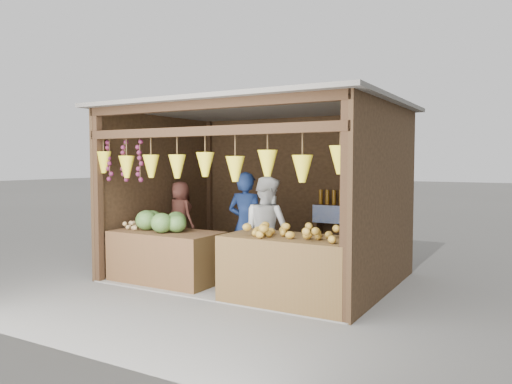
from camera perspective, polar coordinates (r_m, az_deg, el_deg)
ground at (r=7.92m, az=0.26°, el=-9.70°), size 80.00×80.00×0.00m
stall_structure at (r=7.69m, az=-0.11°, el=2.43°), size 4.30×3.30×2.66m
back_shelf at (r=8.51m, az=10.76°, el=-2.87°), size 1.25×0.32×1.32m
counter_left at (r=7.65m, az=-10.19°, el=-7.30°), size 1.65×0.85×0.77m
counter_right at (r=6.41m, az=3.89°, el=-8.92°), size 1.71×0.85×0.86m
stool at (r=8.85m, az=-8.60°, el=-7.33°), size 0.32×0.32×0.30m
man_standing at (r=7.73m, az=-1.15°, el=-3.80°), size 0.63×0.44×1.65m
woman_standing at (r=7.36m, az=1.27°, el=-4.41°), size 0.92×0.81×1.59m
vendor_seated at (r=8.74m, az=-8.64°, el=-2.61°), size 0.65×0.51×1.16m
melon_pile at (r=7.60m, az=-10.36°, el=-3.22°), size 1.00×0.50×0.32m
tanfruit_pile at (r=7.96m, az=-13.50°, el=-3.64°), size 0.34×0.40×0.13m
mango_pile at (r=6.23m, az=4.29°, el=-4.23°), size 1.40×0.64×0.22m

